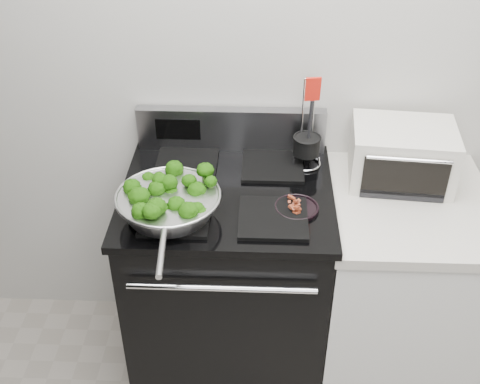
{
  "coord_description": "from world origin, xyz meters",
  "views": [
    {
      "loc": [
        -0.18,
        -0.42,
        2.23
      ],
      "look_at": [
        -0.25,
        1.36,
        0.98
      ],
      "focal_mm": 45.0,
      "sensor_mm": 36.0,
      "label": 1
    }
  ],
  "objects_px": {
    "gas_range": "(229,281)",
    "toaster_oven": "(402,155)",
    "utensil_holder": "(306,150)",
    "bacon_plate": "(297,205)",
    "skillet": "(169,203)"
  },
  "relations": [
    {
      "from": "gas_range",
      "to": "bacon_plate",
      "type": "bearing_deg",
      "value": -23.56
    },
    {
      "from": "gas_range",
      "to": "utensil_holder",
      "type": "distance_m",
      "value": 0.64
    },
    {
      "from": "skillet",
      "to": "utensil_holder",
      "type": "distance_m",
      "value": 0.61
    },
    {
      "from": "gas_range",
      "to": "skillet",
      "type": "height_order",
      "value": "gas_range"
    },
    {
      "from": "utensil_holder",
      "to": "toaster_oven",
      "type": "height_order",
      "value": "utensil_holder"
    },
    {
      "from": "gas_range",
      "to": "toaster_oven",
      "type": "bearing_deg",
      "value": 12.6
    },
    {
      "from": "gas_range",
      "to": "toaster_oven",
      "type": "distance_m",
      "value": 0.87
    },
    {
      "from": "bacon_plate",
      "to": "utensil_holder",
      "type": "relative_size",
      "value": 0.42
    },
    {
      "from": "gas_range",
      "to": "skillet",
      "type": "bearing_deg",
      "value": -138.98
    },
    {
      "from": "skillet",
      "to": "utensil_holder",
      "type": "xyz_separation_m",
      "value": [
        0.49,
        0.36,
        0.01
      ]
    },
    {
      "from": "gas_range",
      "to": "skillet",
      "type": "distance_m",
      "value": 0.58
    },
    {
      "from": "utensil_holder",
      "to": "gas_range",
      "type": "bearing_deg",
      "value": -155.6
    },
    {
      "from": "bacon_plate",
      "to": "toaster_oven",
      "type": "height_order",
      "value": "toaster_oven"
    },
    {
      "from": "gas_range",
      "to": "toaster_oven",
      "type": "relative_size",
      "value": 2.78
    },
    {
      "from": "utensil_holder",
      "to": "toaster_oven",
      "type": "xyz_separation_m",
      "value": [
        0.36,
        -0.04,
        0.01
      ]
    }
  ]
}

